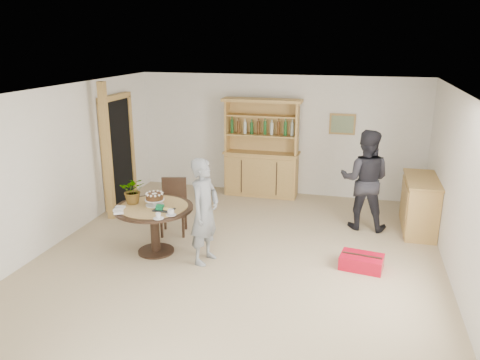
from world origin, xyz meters
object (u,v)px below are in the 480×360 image
at_px(adult_person, 365,180).
at_px(teen_boy, 205,211).
at_px(hutch, 262,163).
at_px(sideboard, 420,205).
at_px(dining_chair, 174,202).
at_px(red_suitcase, 362,262).
at_px(dining_table, 154,216).

bearing_deg(adult_person, teen_boy, 45.39).
height_order(hutch, sideboard, hutch).
distance_m(hutch, teen_boy, 3.29).
xyz_separation_m(teen_boy, adult_person, (2.25, 1.94, 0.08)).
xyz_separation_m(hutch, dining_chair, (-1.02, -2.35, -0.15)).
xyz_separation_m(dining_chair, red_suitcase, (3.14, -0.58, -0.43)).
bearing_deg(dining_chair, sideboard, 1.05).
distance_m(dining_chair, adult_person, 3.30).
height_order(hutch, dining_table, hutch).
height_order(dining_table, dining_chair, dining_chair).
relative_size(sideboard, dining_chair, 1.33).
distance_m(teen_boy, adult_person, 2.97).
xyz_separation_m(dining_table, dining_chair, (-0.02, 0.83, -0.07)).
bearing_deg(dining_table, teen_boy, -6.71).
xyz_separation_m(sideboard, teen_boy, (-3.19, -2.04, 0.32)).
bearing_deg(dining_table, dining_chair, 91.36).
xyz_separation_m(dining_chair, teen_boy, (0.87, -0.93, 0.26)).
bearing_deg(sideboard, dining_table, -154.37).
relative_size(adult_person, red_suitcase, 2.68).
distance_m(hutch, dining_chair, 2.57).
relative_size(hutch, sideboard, 1.62).
height_order(sideboard, red_suitcase, sideboard).
relative_size(teen_boy, red_suitcase, 2.43).
xyz_separation_m(sideboard, red_suitcase, (-0.93, -1.69, -0.37)).
xyz_separation_m(sideboard, dining_table, (-4.04, -1.94, 0.13)).
bearing_deg(sideboard, adult_person, -173.89).
relative_size(dining_chair, adult_person, 0.54).
height_order(dining_chair, red_suitcase, dining_chair).
bearing_deg(red_suitcase, hutch, 134.27).
xyz_separation_m(hutch, sideboard, (3.04, -1.24, -0.22)).
height_order(dining_table, adult_person, adult_person).
bearing_deg(hutch, teen_boy, -92.69).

